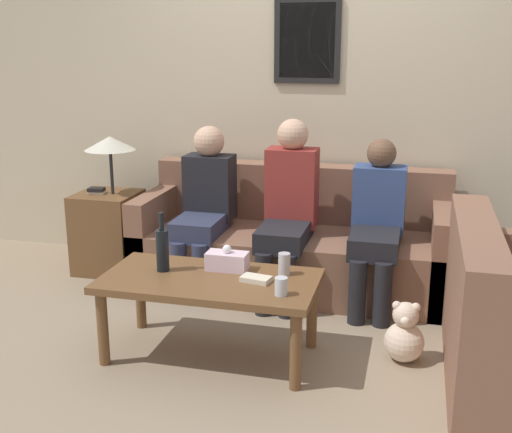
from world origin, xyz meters
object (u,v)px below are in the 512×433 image
at_px(person_middle, 288,205).
at_px(teddy_bear, 404,336).
at_px(wine_bottle, 162,249).
at_px(couch_main, 293,245).
at_px(coffee_table, 210,288).
at_px(person_right, 377,219).
at_px(person_left, 205,202).
at_px(drinking_glass, 281,286).

bearing_deg(person_middle, teddy_bear, -44.06).
bearing_deg(wine_bottle, person_middle, 61.40).
distance_m(couch_main, wine_bottle, 1.29).
distance_m(coffee_table, wine_bottle, 0.34).
relative_size(coffee_table, wine_bottle, 3.50).
bearing_deg(person_middle, person_right, -0.95).
distance_m(person_left, teddy_bear, 1.71).
relative_size(person_middle, person_right, 1.10).
bearing_deg(drinking_glass, couch_main, 98.43).
distance_m(wine_bottle, person_middle, 1.08).
bearing_deg(teddy_bear, drinking_glass, -150.92).
bearing_deg(wine_bottle, coffee_table, -8.59).
height_order(couch_main, drinking_glass, couch_main).
relative_size(wine_bottle, person_middle, 0.28).
xyz_separation_m(person_left, person_middle, (0.61, -0.05, 0.03)).
height_order(drinking_glass, teddy_bear, drinking_glass).
bearing_deg(wine_bottle, drinking_glass, -14.70).
relative_size(couch_main, person_left, 1.92).
relative_size(coffee_table, drinking_glass, 12.58).
bearing_deg(person_left, coffee_table, -70.00).
distance_m(person_right, teddy_bear, 0.92).
bearing_deg(drinking_glass, teddy_bear, 29.08).
bearing_deg(coffee_table, drinking_glass, -18.61).
relative_size(coffee_table, person_right, 1.08).
height_order(couch_main, wine_bottle, couch_main).
bearing_deg(person_left, person_right, -2.70).
bearing_deg(drinking_glass, wine_bottle, 165.30).
height_order(person_left, person_right, person_left).
bearing_deg(person_left, teddy_bear, -30.46).
bearing_deg(coffee_table, wine_bottle, 171.41).
relative_size(wine_bottle, teddy_bear, 0.97).
distance_m(wine_bottle, person_right, 1.45).
bearing_deg(drinking_glass, person_left, 124.31).
bearing_deg(teddy_bear, person_left, 149.54).
relative_size(coffee_table, person_middle, 0.98).
xyz_separation_m(person_left, teddy_bear, (1.42, -0.84, -0.46)).
height_order(couch_main, teddy_bear, couch_main).
bearing_deg(coffee_table, couch_main, 79.07).
height_order(drinking_glass, person_right, person_right).
bearing_deg(couch_main, teddy_bear, -50.64).
distance_m(drinking_glass, person_right, 1.19).
height_order(wine_bottle, person_right, person_right).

